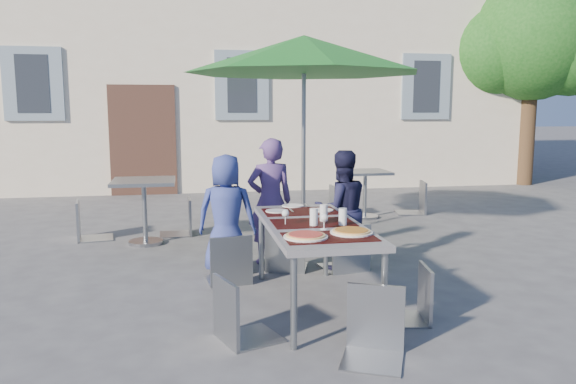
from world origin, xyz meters
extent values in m
plane|color=#49484B|center=(0.00, 0.00, 0.00)|extent=(90.00, 90.00, 0.00)
cube|color=beige|center=(0.00, 11.50, 3.50)|extent=(13.00, 8.00, 7.00)
cube|color=#452B21|center=(-2.00, 7.47, 1.10)|extent=(1.30, 0.06, 2.20)
cube|color=gray|center=(-4.00, 7.47, 2.20)|extent=(1.10, 0.06, 1.40)
cube|color=#262B33|center=(-4.00, 7.45, 2.20)|extent=(0.60, 0.04, 1.10)
cube|color=gray|center=(0.00, 7.47, 2.20)|extent=(1.10, 0.06, 1.40)
cube|color=#262B33|center=(0.00, 7.45, 2.20)|extent=(0.60, 0.04, 1.10)
cube|color=gray|center=(4.00, 7.47, 2.20)|extent=(1.10, 0.06, 1.40)
cube|color=#262B33|center=(4.00, 7.45, 2.20)|extent=(0.60, 0.04, 1.10)
cylinder|color=#44301D|center=(6.50, 7.50, 1.40)|extent=(0.36, 0.36, 2.80)
sphere|color=#144B14|center=(6.50, 7.50, 3.30)|extent=(2.80, 2.80, 2.80)
sphere|color=#144B14|center=(5.70, 7.80, 3.00)|extent=(2.00, 2.00, 2.00)
sphere|color=#144B14|center=(7.20, 7.10, 3.10)|extent=(2.20, 2.20, 2.20)
sphere|color=#144B14|center=(6.70, 8.10, 3.80)|extent=(1.80, 1.80, 1.80)
cube|color=#504F55|center=(-0.10, 0.53, 0.72)|extent=(0.80, 1.85, 0.05)
cylinder|color=gray|center=(-0.44, -0.34, 0.35)|extent=(0.05, 0.05, 0.70)
cylinder|color=gray|center=(0.24, -0.34, 0.35)|extent=(0.05, 0.05, 0.70)
cylinder|color=gray|center=(-0.44, 1.39, 0.35)|extent=(0.05, 0.05, 0.70)
cylinder|color=gray|center=(0.24, 1.39, 0.35)|extent=(0.05, 0.05, 0.70)
cube|color=black|center=(-0.10, -0.02, 0.75)|extent=(0.70, 0.42, 0.01)
cube|color=black|center=(-0.10, 0.53, 0.75)|extent=(0.70, 0.42, 0.01)
cube|color=black|center=(-0.10, 1.08, 0.75)|extent=(0.70, 0.42, 0.01)
cylinder|color=white|center=(-0.29, -0.02, 0.76)|extent=(0.34, 0.34, 0.01)
cylinder|color=#DDAD63|center=(-0.29, -0.02, 0.77)|extent=(0.30, 0.30, 0.01)
cylinder|color=#9F190F|center=(-0.29, -0.02, 0.78)|extent=(0.26, 0.26, 0.01)
cylinder|color=white|center=(0.10, 0.06, 0.76)|extent=(0.34, 0.34, 0.01)
cylinder|color=#DDAD63|center=(0.10, 0.06, 0.77)|extent=(0.30, 0.30, 0.01)
cylinder|color=#93360A|center=(0.10, 0.06, 0.78)|extent=(0.26, 0.26, 0.01)
cylinder|color=silver|center=(-0.13, 0.41, 0.82)|extent=(0.07, 0.07, 0.15)
cylinder|color=silver|center=(0.00, 0.58, 0.82)|extent=(0.07, 0.07, 0.15)
cylinder|color=silver|center=(0.12, 0.37, 0.82)|extent=(0.07, 0.07, 0.15)
cylinder|color=silver|center=(-0.36, 0.49, 0.75)|extent=(0.06, 0.06, 0.00)
cylinder|color=silver|center=(-0.36, 0.49, 0.79)|extent=(0.01, 0.01, 0.08)
sphere|color=silver|center=(-0.36, 0.49, 0.85)|extent=(0.06, 0.06, 0.06)
cylinder|color=silver|center=(-0.08, 0.26, 0.75)|extent=(0.06, 0.06, 0.00)
cylinder|color=silver|center=(-0.08, 0.26, 0.79)|extent=(0.01, 0.01, 0.08)
sphere|color=silver|center=(-0.08, 0.26, 0.85)|extent=(0.06, 0.06, 0.06)
cylinder|color=white|center=(-0.33, 1.10, 0.76)|extent=(0.22, 0.22, 0.01)
cube|color=#96979D|center=(-0.19, 1.10, 0.76)|extent=(0.02, 0.18, 0.00)
cylinder|color=white|center=(0.11, 1.07, 0.76)|extent=(0.22, 0.22, 0.01)
cube|color=#96979D|center=(0.25, 1.07, 0.76)|extent=(0.02, 0.18, 0.00)
cylinder|color=white|center=(-0.12, 1.36, 0.76)|extent=(0.22, 0.22, 0.01)
cube|color=#96979D|center=(0.02, 1.36, 0.76)|extent=(0.02, 0.18, 0.00)
imported|color=navy|center=(-0.77, 1.69, 0.63)|extent=(0.69, 0.53, 1.27)
imported|color=#543976|center=(-0.26, 2.00, 0.71)|extent=(0.54, 0.38, 1.41)
imported|color=#181835|center=(0.46, 1.62, 0.65)|extent=(0.66, 0.42, 1.30)
cube|color=gray|center=(-0.79, 1.41, 0.45)|extent=(0.47, 0.47, 0.03)
cube|color=gray|center=(-0.76, 1.21, 0.70)|extent=(0.42, 0.08, 0.50)
cylinder|color=gray|center=(-0.63, 1.61, 0.22)|extent=(0.02, 0.02, 0.44)
cylinder|color=gray|center=(-0.99, 1.57, 0.22)|extent=(0.02, 0.02, 0.44)
cylinder|color=gray|center=(-0.59, 1.25, 0.22)|extent=(0.02, 0.02, 0.44)
cylinder|color=gray|center=(-0.94, 1.21, 0.22)|extent=(0.02, 0.02, 0.44)
cube|color=gray|center=(-0.11, 1.75, 0.46)|extent=(0.53, 0.53, 0.03)
cube|color=gray|center=(-0.17, 1.55, 0.71)|extent=(0.42, 0.15, 0.51)
cylinder|color=gray|center=(0.11, 1.87, 0.22)|extent=(0.02, 0.02, 0.45)
cylinder|color=gray|center=(-0.24, 1.97, 0.22)|extent=(0.02, 0.02, 0.45)
cylinder|color=gray|center=(0.01, 1.52, 0.22)|extent=(0.02, 0.02, 0.45)
cylinder|color=gray|center=(-0.34, 1.62, 0.22)|extent=(0.02, 0.02, 0.45)
cube|color=#939A9F|center=(0.49, 1.62, 0.47)|extent=(0.50, 0.50, 0.03)
cube|color=#939A9F|center=(0.52, 1.42, 0.73)|extent=(0.44, 0.10, 0.52)
cylinder|color=#939A9F|center=(0.64, 1.84, 0.23)|extent=(0.02, 0.02, 0.46)
cylinder|color=#939A9F|center=(0.27, 1.78, 0.23)|extent=(0.02, 0.02, 0.46)
cylinder|color=#939A9F|center=(0.70, 1.47, 0.23)|extent=(0.02, 0.02, 0.46)
cylinder|color=#939A9F|center=(0.33, 1.41, 0.23)|extent=(0.02, 0.02, 0.46)
cube|color=gray|center=(-0.73, -0.08, 0.44)|extent=(0.53, 0.53, 0.03)
cube|color=gray|center=(-0.92, -0.15, 0.69)|extent=(0.17, 0.40, 0.49)
cylinder|color=gray|center=(-0.51, -0.19, 0.22)|extent=(0.02, 0.02, 0.43)
cylinder|color=gray|center=(-0.63, 0.15, 0.22)|extent=(0.02, 0.02, 0.43)
cylinder|color=gray|center=(-0.84, -0.31, 0.22)|extent=(0.02, 0.02, 0.43)
cylinder|color=gray|center=(-0.96, 0.02, 0.22)|extent=(0.02, 0.02, 0.43)
cube|color=gray|center=(0.55, 0.06, 0.41)|extent=(0.44, 0.44, 0.03)
cube|color=gray|center=(0.73, 0.03, 0.64)|extent=(0.09, 0.38, 0.46)
cylinder|color=gray|center=(0.41, 0.25, 0.20)|extent=(0.02, 0.02, 0.40)
cylinder|color=gray|center=(0.36, -0.07, 0.20)|extent=(0.02, 0.02, 0.40)
cylinder|color=gray|center=(0.74, 0.20, 0.20)|extent=(0.02, 0.02, 0.40)
cylinder|color=gray|center=(0.69, -0.13, 0.20)|extent=(0.02, 0.02, 0.40)
cube|color=gray|center=(0.05, -0.63, 0.44)|extent=(0.55, 0.55, 0.03)
cube|color=gray|center=(0.13, -0.45, 0.69)|extent=(0.39, 0.20, 0.49)
cylinder|color=gray|center=(-0.18, -0.72, 0.22)|extent=(0.02, 0.02, 0.43)
cylinder|color=gray|center=(0.14, -0.86, 0.22)|extent=(0.02, 0.02, 0.43)
cylinder|color=gray|center=(-0.04, -0.40, 0.22)|extent=(0.02, 0.02, 0.43)
cylinder|color=gray|center=(0.28, -0.54, 0.22)|extent=(0.02, 0.02, 0.43)
cylinder|color=#96979D|center=(0.36, 3.10, 0.05)|extent=(0.50, 0.50, 0.11)
cylinder|color=gray|center=(0.36, 3.10, 1.24)|extent=(0.06, 0.06, 2.48)
cone|color=#176B20|center=(0.36, 3.10, 2.42)|extent=(3.08, 3.08, 0.48)
cylinder|color=#96979D|center=(-1.71, 3.17, 0.02)|extent=(0.44, 0.44, 0.04)
cylinder|color=gray|center=(-1.71, 3.17, 0.39)|extent=(0.06, 0.06, 0.78)
cube|color=gray|center=(-1.71, 3.17, 0.81)|extent=(0.78, 0.78, 0.04)
cube|color=gray|center=(-2.39, 3.58, 0.47)|extent=(0.49, 0.49, 0.03)
cube|color=gray|center=(-2.60, 3.56, 0.73)|extent=(0.09, 0.44, 0.52)
cylinder|color=gray|center=(-2.18, 3.42, 0.23)|extent=(0.02, 0.02, 0.46)
cylinder|color=gray|center=(-2.23, 3.80, 0.23)|extent=(0.02, 0.02, 0.46)
cylinder|color=gray|center=(-2.55, 3.37, 0.23)|extent=(0.02, 0.02, 0.46)
cylinder|color=gray|center=(-2.60, 3.75, 0.23)|extent=(0.02, 0.02, 0.46)
cube|color=gray|center=(-1.34, 3.64, 0.46)|extent=(0.44, 0.44, 0.03)
cube|color=gray|center=(-1.14, 3.64, 0.71)|extent=(0.05, 0.43, 0.51)
cylinder|color=gray|center=(-1.53, 3.81, 0.22)|extent=(0.02, 0.02, 0.45)
cylinder|color=gray|center=(-1.52, 3.45, 0.22)|extent=(0.02, 0.02, 0.45)
cylinder|color=gray|center=(-1.16, 3.83, 0.22)|extent=(0.02, 0.02, 0.45)
cylinder|color=gray|center=(-1.15, 3.46, 0.22)|extent=(0.02, 0.02, 0.45)
cylinder|color=#96979D|center=(1.62, 4.32, 0.02)|extent=(0.44, 0.44, 0.04)
cylinder|color=gray|center=(1.62, 4.32, 0.35)|extent=(0.06, 0.06, 0.71)
cube|color=gray|center=(1.62, 4.32, 0.74)|extent=(0.71, 0.71, 0.04)
cube|color=gray|center=(1.34, 4.42, 0.46)|extent=(0.46, 0.46, 0.03)
cube|color=gray|center=(1.14, 4.41, 0.72)|extent=(0.06, 0.43, 0.52)
cylinder|color=gray|center=(1.54, 4.25, 0.23)|extent=(0.02, 0.02, 0.45)
cylinder|color=gray|center=(1.52, 4.62, 0.23)|extent=(0.02, 0.02, 0.45)
cylinder|color=gray|center=(1.17, 4.23, 0.23)|extent=(0.02, 0.02, 0.45)
cylinder|color=gray|center=(1.15, 4.60, 0.23)|extent=(0.02, 0.02, 0.45)
cube|color=gray|center=(2.49, 4.57, 0.48)|extent=(0.53, 0.53, 0.03)
cube|color=gray|center=(2.70, 4.53, 0.75)|extent=(0.12, 0.45, 0.53)
cylinder|color=gray|center=(2.34, 4.80, 0.23)|extent=(0.02, 0.02, 0.47)
cylinder|color=gray|center=(2.26, 4.42, 0.23)|extent=(0.02, 0.02, 0.47)
cylinder|color=gray|center=(2.72, 4.72, 0.23)|extent=(0.02, 0.02, 0.47)
cylinder|color=gray|center=(2.64, 4.34, 0.23)|extent=(0.02, 0.02, 0.47)
camera|label=1|loc=(-1.19, -4.13, 1.74)|focal=35.00mm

